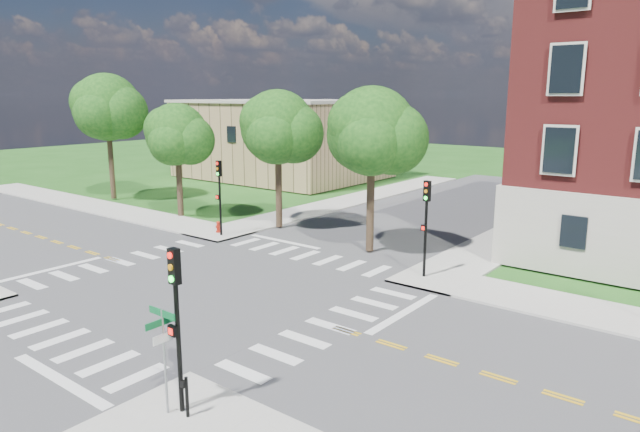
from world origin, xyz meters
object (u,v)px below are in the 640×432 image
Objects in this scene: push_button_post at (186,395)px; fire_hydrant at (218,227)px; traffic_signal_nw at (219,188)px; street_sign_pole at (164,341)px; traffic_signal_se at (176,310)px; traffic_signal_ne at (426,216)px.

push_button_post reaches higher than fire_hydrant.
street_sign_pole is at bearing -46.36° from traffic_signal_nw.
traffic_signal_nw is 21.43m from push_button_post.
traffic_signal_nw is (-14.73, 14.91, 0.00)m from traffic_signal_se.
street_sign_pole is 4.13× the size of fire_hydrant.
traffic_signal_ne is at bearing 91.56° from traffic_signal_se.
traffic_signal_ne reaches higher than street_sign_pole.
push_button_post is 22.09m from fire_hydrant.
traffic_signal_ne reaches higher than push_button_post.
traffic_signal_se is at bearing -88.44° from traffic_signal_ne.
push_button_post is (0.60, 0.20, -1.51)m from street_sign_pole.
traffic_signal_nw is 4.00× the size of push_button_post.
traffic_signal_se is at bearing -45.34° from traffic_signal_nw.
fire_hydrant is (-15.44, 15.32, -2.72)m from traffic_signal_se.
traffic_signal_ne and traffic_signal_nw have the same top height.
fire_hydrant is at bearing 179.90° from traffic_signal_ne.
traffic_signal_se is at bearing -44.78° from fire_hydrant.
traffic_signal_se reaches higher than push_button_post.
street_sign_pole is (-0.22, -0.31, -0.88)m from traffic_signal_se.
street_sign_pole is at bearing -161.39° from push_button_post.
traffic_signal_se is 1.00× the size of traffic_signal_ne.
traffic_signal_se is 4.00× the size of push_button_post.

